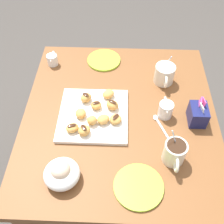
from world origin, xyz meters
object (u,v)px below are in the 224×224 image
object	(u,v)px
cream_pitcher_white	(166,109)
sugar_caddy	(198,114)
beignet_2	(108,94)
beignet_6	(92,120)
ice_cream_bowl	(62,173)
beignet_9	(112,105)
chocolate_sauce_pitcher	(52,59)
dining_table	(119,132)
beignet_8	(116,119)
beignet_4	(86,98)
beignet_5	(103,119)
coffee_mug_cream_left	(165,74)
beignet_7	(96,105)
pastry_plate_square	(93,115)
coffee_mug_cream_right	(175,153)
beignet_1	(72,128)
saucer_lime_left	(104,60)
beignet_3	(81,114)
saucer_lime_right	(139,187)
beignet_0	(84,131)

from	to	relation	value
cream_pitcher_white	sugar_caddy	distance (m)	0.13
beignet_2	beignet_6	distance (m)	0.16
ice_cream_bowl	beignet_9	xyz separation A→B (m)	(-0.33, 0.17, -0.01)
beignet_9	beignet_2	bearing A→B (deg)	-162.87
cream_pitcher_white	chocolate_sauce_pitcher	bearing A→B (deg)	-120.33
dining_table	beignet_8	world-z (taller)	beignet_8
dining_table	cream_pitcher_white	size ratio (longest dim) A/B	8.77
beignet_4	beignet_5	world-z (taller)	beignet_4
coffee_mug_cream_left	beignet_7	distance (m)	0.36
pastry_plate_square	beignet_5	xyz separation A→B (m)	(0.04, 0.05, 0.02)
coffee_mug_cream_right	beignet_6	world-z (taller)	coffee_mug_cream_right
beignet_1	beignet_7	bearing A→B (deg)	144.73
beignet_6	beignet_5	bearing A→B (deg)	101.42
cream_pitcher_white	coffee_mug_cream_right	bearing A→B (deg)	3.13
coffee_mug_cream_right	beignet_9	xyz separation A→B (m)	(-0.23, -0.24, -0.02)
ice_cream_bowl	beignet_5	bearing A→B (deg)	152.29
dining_table	ice_cream_bowl	world-z (taller)	ice_cream_bowl
chocolate_sauce_pitcher	saucer_lime_left	world-z (taller)	chocolate_sauce_pitcher
beignet_1	beignet_2	size ratio (longest dim) A/B	0.94
coffee_mug_cream_right	dining_table	bearing A→B (deg)	-136.63
beignet_2	beignet_8	bearing A→B (deg)	14.62
pastry_plate_square	beignet_9	bearing A→B (deg)	114.03
chocolate_sauce_pitcher	beignet_7	bearing A→B (deg)	39.24
sugar_caddy	beignet_4	bearing A→B (deg)	-99.62
pastry_plate_square	beignet_3	bearing A→B (deg)	-74.20
cream_pitcher_white	dining_table	bearing A→B (deg)	-89.43
beignet_2	beignet_9	size ratio (longest dim) A/B	1.00
dining_table	chocolate_sauce_pitcher	world-z (taller)	chocolate_sauce_pitcher
coffee_mug_cream_left	saucer_lime_right	world-z (taller)	coffee_mug_cream_left
pastry_plate_square	saucer_lime_right	distance (m)	0.37
beignet_0	beignet_3	xyz separation A→B (m)	(-0.09, -0.02, -0.00)
coffee_mug_cream_left	beignet_9	bearing A→B (deg)	-51.04
pastry_plate_square	beignet_9	xyz separation A→B (m)	(-0.04, 0.08, 0.03)
coffee_mug_cream_right	ice_cream_bowl	bearing A→B (deg)	-77.03
ice_cream_bowl	beignet_1	size ratio (longest dim) A/B	2.49
beignet_0	saucer_lime_left	bearing A→B (deg)	173.85
coffee_mug_cream_left	beignet_8	xyz separation A→B (m)	(0.26, -0.22, -0.02)
cream_pitcher_white	ice_cream_bowl	bearing A→B (deg)	-51.57
ice_cream_bowl	beignet_3	distance (m)	0.28
beignet_6	coffee_mug_cream_left	bearing A→B (deg)	131.24
beignet_3	beignet_4	world-z (taller)	beignet_4
beignet_4	beignet_7	bearing A→B (deg)	50.36
beignet_3	beignet_8	size ratio (longest dim) A/B	0.98
saucer_lime_left	beignet_8	size ratio (longest dim) A/B	3.30
coffee_mug_cream_left	saucer_lime_left	size ratio (longest dim) A/B	0.81
chocolate_sauce_pitcher	beignet_4	bearing A→B (deg)	37.13
ice_cream_bowl	saucer_lime_left	bearing A→B (deg)	170.56
saucer_lime_left	beignet_2	world-z (taller)	beignet_2
beignet_1	beignet_7	size ratio (longest dim) A/B	1.17
sugar_caddy	beignet_6	world-z (taller)	sugar_caddy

